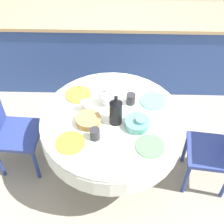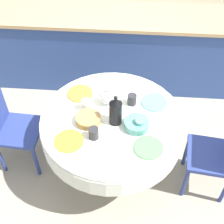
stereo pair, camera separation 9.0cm
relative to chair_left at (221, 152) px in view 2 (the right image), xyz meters
name	(u,v)px [view 2 (the right image)]	position (x,y,z in m)	size (l,w,h in m)	color
ground_plane	(112,167)	(-0.95, 0.11, -0.50)	(12.00, 12.00, 0.00)	#9E937F
kitchen_counter	(121,49)	(-0.95, 1.50, -0.04)	(3.24, 0.64, 0.92)	#2D4784
dining_table	(112,128)	(-0.95, 0.11, 0.11)	(1.23, 1.23, 0.73)	olive
chair_left	(221,152)	(0.00, 0.00, 0.00)	(0.44, 0.44, 0.89)	navy
chair_right	(10,125)	(-1.90, 0.17, 0.00)	(0.42, 0.42, 0.89)	navy
plate_near_left	(69,141)	(-1.27, -0.16, 0.24)	(0.23, 0.23, 0.01)	yellow
cup_near_left	(94,133)	(-1.08, -0.10, 0.28)	(0.08, 0.08, 0.10)	#28282D
plate_near_right	(148,148)	(-0.64, -0.18, 0.24)	(0.23, 0.23, 0.01)	#5BA85B
cup_near_right	(140,124)	(-0.72, 0.02, 0.28)	(0.08, 0.08, 0.10)	#5BA39E
plate_far_left	(80,93)	(-1.26, 0.39, 0.24)	(0.23, 0.23, 0.01)	orange
cup_far_left	(86,105)	(-1.18, 0.21, 0.28)	(0.08, 0.08, 0.10)	white
plate_far_right	(154,102)	(-0.59, 0.33, 0.24)	(0.23, 0.23, 0.01)	#60BCB7
cup_far_right	(132,100)	(-0.79, 0.30, 0.28)	(0.08, 0.08, 0.10)	#28282D
coffee_carafe	(116,111)	(-0.92, 0.08, 0.36)	(0.11, 0.11, 0.30)	black
teapot	(107,97)	(-1.01, 0.29, 0.31)	(0.18, 0.13, 0.17)	white
bread_basket	(88,119)	(-1.14, 0.06, 0.26)	(0.21, 0.21, 0.06)	#AD844C
fruit_bowl	(137,124)	(-0.74, 0.03, 0.26)	(0.21, 0.21, 0.07)	#569993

